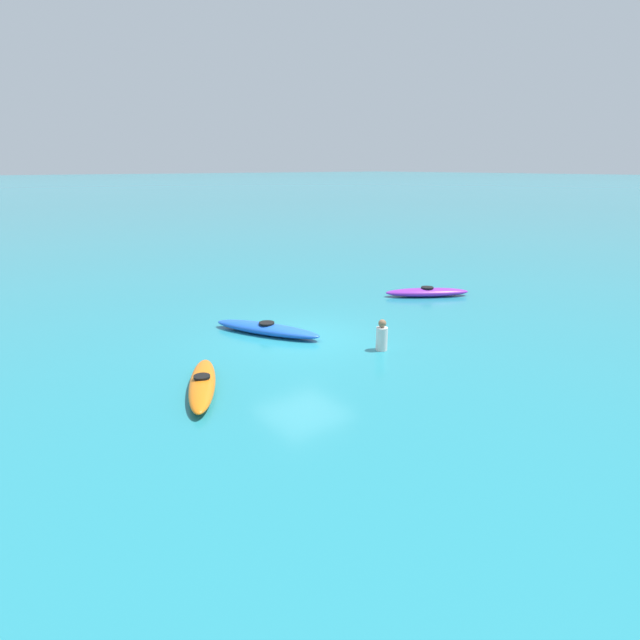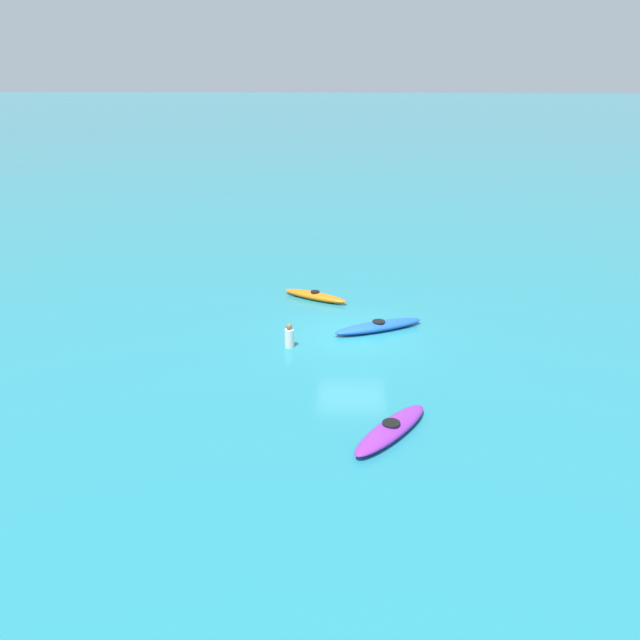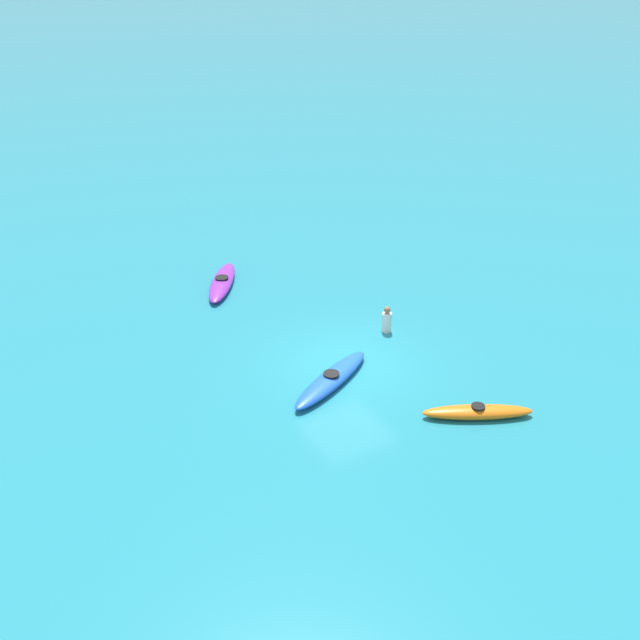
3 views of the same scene
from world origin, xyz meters
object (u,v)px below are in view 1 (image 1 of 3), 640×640
kayak_orange (202,384)px  kayak_blue (267,329)px  kayak_purple (427,292)px  person_near_shore (382,337)px

kayak_orange → kayak_blue: bearing=-142.8°
kayak_blue → kayak_orange: (3.37, 2.56, -0.00)m
kayak_blue → kayak_orange: 4.24m
kayak_blue → kayak_orange: bearing=37.2°
kayak_purple → kayak_orange: (10.84, 2.65, -0.00)m
kayak_purple → person_near_shore: bearing=29.6°
kayak_blue → kayak_orange: same height
kayak_orange → person_near_shore: 5.15m
kayak_purple → person_near_shore: (5.73, 3.25, 0.22)m
kayak_blue → kayak_purple: 7.47m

